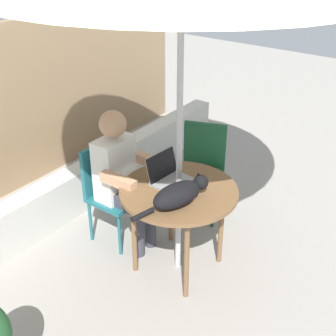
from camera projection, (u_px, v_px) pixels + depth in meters
ground_plane at (178, 265)px, 3.78m from camera, size 14.00×14.00×0.00m
fence_back at (3, 113)px, 4.45m from camera, size 5.25×0.08×1.70m
planter_wall_low at (69, 194)px, 4.32m from camera, size 4.72×0.20×0.44m
patio_table at (179, 197)px, 3.45m from camera, size 0.90×0.90×0.74m
chair_occupied at (109, 185)px, 3.90m from camera, size 0.40×0.40×0.88m
chair_empty at (202, 163)px, 4.25m from camera, size 0.51×0.51×0.88m
person_seated at (121, 173)px, 3.74m from camera, size 0.48×0.48×1.22m
laptop at (167, 173)px, 3.50m from camera, size 0.32×0.28×0.21m
cat at (180, 194)px, 3.20m from camera, size 0.63×0.29×0.17m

